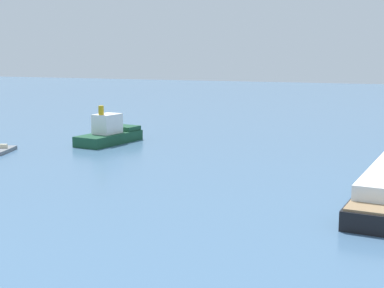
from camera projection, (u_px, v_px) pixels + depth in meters
tugboat at (110, 133)px, 74.23m from camera, size 5.42×10.37×5.16m
small_motorboat at (2, 150)px, 67.60m from camera, size 3.15×5.28×0.94m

